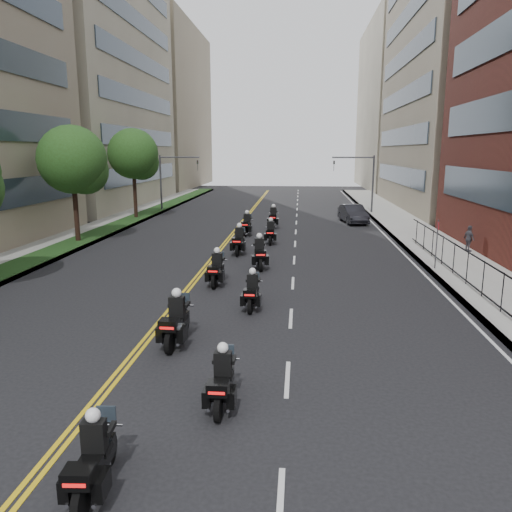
% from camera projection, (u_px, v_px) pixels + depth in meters
% --- Properties ---
extents(ground, '(160.00, 160.00, 0.00)m').
position_uv_depth(ground, '(100.00, 497.00, 8.87)').
color(ground, black).
rests_on(ground, ground).
extents(sidewalk_right, '(4.00, 90.00, 0.15)m').
position_uv_depth(sidewalk_right, '(432.00, 245.00, 32.19)').
color(sidewalk_right, gray).
rests_on(sidewalk_right, ground).
extents(sidewalk_left, '(4.00, 90.00, 0.15)m').
position_uv_depth(sidewalk_left, '(73.00, 239.00, 34.24)').
color(sidewalk_left, gray).
rests_on(sidewalk_left, ground).
extents(grass_strip, '(2.00, 90.00, 0.04)m').
position_uv_depth(grass_strip, '(85.00, 238.00, 34.15)').
color(grass_strip, '#183E16').
rests_on(grass_strip, sidewalk_left).
extents(building_right_tan, '(15.11, 28.00, 30.00)m').
position_uv_depth(building_right_tan, '(480.00, 61.00, 50.71)').
color(building_right_tan, gray).
rests_on(building_right_tan, ground).
extents(building_right_far, '(15.00, 28.00, 26.00)m').
position_uv_depth(building_right_far, '(414.00, 107.00, 80.36)').
color(building_right_far, gray).
rests_on(building_right_far, ground).
extents(building_left_mid, '(16.11, 28.00, 34.00)m').
position_uv_depth(building_left_mid, '(67.00, 47.00, 54.00)').
color(building_left_mid, gray).
rests_on(building_left_mid, ground).
extents(building_left_far, '(16.00, 28.00, 26.00)m').
position_uv_depth(building_left_far, '(150.00, 108.00, 84.06)').
color(building_left_far, gray).
rests_on(building_left_far, ground).
extents(iron_fence, '(0.05, 28.00, 1.50)m').
position_uv_depth(iron_fence, '(492.00, 285.00, 19.44)').
color(iron_fence, black).
rests_on(iron_fence, sidewalk_right).
extents(street_trees, '(4.40, 38.40, 7.98)m').
position_uv_depth(street_trees, '(31.00, 168.00, 26.88)').
color(street_trees, '#301C15').
rests_on(street_trees, ground).
extents(traffic_signal_right, '(4.09, 0.20, 5.60)m').
position_uv_depth(traffic_signal_right, '(363.00, 175.00, 48.22)').
color(traffic_signal_right, '#3F3F44').
rests_on(traffic_signal_right, ground).
extents(traffic_signal_left, '(4.09, 0.20, 5.60)m').
position_uv_depth(traffic_signal_left, '(170.00, 175.00, 49.85)').
color(traffic_signal_left, '#3F3F44').
rests_on(traffic_signal_left, ground).
extents(motorcycle_0, '(0.55, 2.15, 1.59)m').
position_uv_depth(motorcycle_0, '(93.00, 461.00, 8.87)').
color(motorcycle_0, black).
rests_on(motorcycle_0, ground).
extents(motorcycle_1, '(0.49, 2.14, 1.58)m').
position_uv_depth(motorcycle_1, '(222.00, 382.00, 11.90)').
color(motorcycle_1, black).
rests_on(motorcycle_1, ground).
extents(motorcycle_2, '(0.57, 2.46, 1.81)m').
position_uv_depth(motorcycle_2, '(176.00, 323.00, 15.73)').
color(motorcycle_2, black).
rests_on(motorcycle_2, ground).
extents(motorcycle_3, '(0.50, 2.17, 1.60)m').
position_uv_depth(motorcycle_3, '(252.00, 293.00, 19.35)').
color(motorcycle_3, black).
rests_on(motorcycle_3, ground).
extents(motorcycle_4, '(0.54, 2.34, 1.73)m').
position_uv_depth(motorcycle_4, '(217.00, 270.00, 22.78)').
color(motorcycle_4, black).
rests_on(motorcycle_4, ground).
extents(motorcycle_5, '(0.76, 2.49, 1.84)m').
position_uv_depth(motorcycle_5, '(260.00, 255.00, 26.01)').
color(motorcycle_5, black).
rests_on(motorcycle_5, ground).
extents(motorcycle_6, '(0.58, 2.51, 1.85)m').
position_uv_depth(motorcycle_6, '(239.00, 242.00, 29.62)').
color(motorcycle_6, black).
rests_on(motorcycle_6, ground).
extents(motorcycle_7, '(0.53, 2.32, 1.72)m').
position_uv_depth(motorcycle_7, '(271.00, 233.00, 32.98)').
color(motorcycle_7, black).
rests_on(motorcycle_7, ground).
extents(motorcycle_8, '(0.59, 2.45, 1.81)m').
position_uv_depth(motorcycle_8, '(247.00, 225.00, 36.23)').
color(motorcycle_8, black).
rests_on(motorcycle_8, ground).
extents(motorcycle_9, '(0.58, 2.54, 1.87)m').
position_uv_depth(motorcycle_9, '(273.00, 218.00, 39.82)').
color(motorcycle_9, black).
rests_on(motorcycle_9, ground).
extents(parked_sedan, '(2.36, 4.88, 1.54)m').
position_uv_depth(parked_sedan, '(353.00, 214.00, 42.42)').
color(parked_sedan, black).
rests_on(parked_sedan, ground).
extents(pedestrian_c, '(0.63, 0.99, 1.56)m').
position_uv_depth(pedestrian_c, '(469.00, 239.00, 29.54)').
color(pedestrian_c, '#48464F').
rests_on(pedestrian_c, sidewalk_right).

